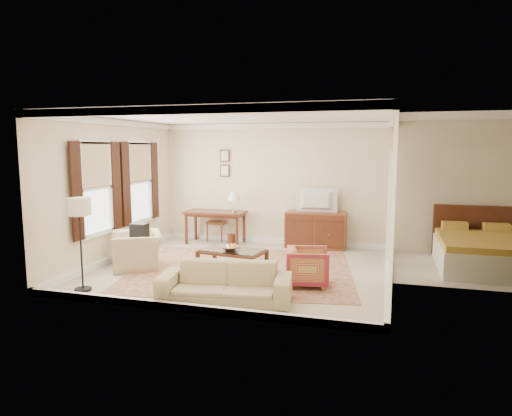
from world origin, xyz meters
The scene contains 21 objects.
room_shell centered at (0.00, 0.00, 2.47)m, with size 5.51×5.01×2.91m.
annex_bedroom centered at (4.49, 1.15, 0.34)m, with size 3.00×2.70×2.90m.
window_front centered at (-2.70, -0.70, 1.55)m, with size 0.12×1.56×1.80m, color #CCB284, non-canonical shape.
window_rear centered at (-2.70, 0.90, 1.55)m, with size 0.12×1.56×1.80m, color #CCB284, non-canonical shape.
doorway centered at (2.71, 1.50, 1.08)m, with size 0.10×1.12×2.25m, color white, non-canonical shape.
rug centered at (0.03, -0.12, 0.01)m, with size 4.11×3.52×0.01m, color maroon.
writing_desk centered at (-1.33, 2.04, 0.68)m, with size 1.45×0.72×0.79m.
desk_chair centered at (-1.42, 2.39, 0.53)m, with size 0.45×0.45×1.05m, color brown, non-canonical shape.
desk_lamp centered at (-0.85, 2.04, 1.04)m, with size 0.32×0.32×0.50m, color silver, non-canonical shape.
framed_prints centered at (-1.23, 2.47, 1.94)m, with size 0.25×0.04×0.68m, color #4C2315, non-canonical shape.
sideboard centered at (1.10, 2.21, 0.42)m, with size 1.38×0.53×0.85m, color brown.
tv centered at (1.10, 2.19, 1.30)m, with size 0.90×0.52×0.12m, color black.
coffee_table centered at (-0.01, -0.53, 0.38)m, with size 1.24×0.84×0.49m.
fruit_bowl centered at (-0.02, -0.60, 0.54)m, with size 0.42×0.42×0.10m, color silver.
book_a centered at (-0.23, -0.48, 0.19)m, with size 0.28×0.04×0.38m, color brown.
book_b centered at (0.24, -0.67, 0.19)m, with size 0.28×0.03×0.38m, color brown.
striped_armchair centered at (1.41, -0.74, 0.36)m, with size 0.69×0.65×0.71m, color maroon.
club_armchair centered at (-1.99, -0.47, 0.46)m, with size 1.05×0.68×0.92m, color #C7B786.
backpack centered at (-1.95, -0.43, 0.70)m, with size 0.32×0.22×0.40m, color black.
sofa centered at (0.34, -1.88, 0.39)m, with size 2.00×0.58×0.78m, color #C7B786.
floor_lamp centered at (-2.08, -2.03, 1.28)m, with size 0.38×0.38×1.53m.
Camera 1 is at (2.64, -8.19, 2.33)m, focal length 32.00 mm.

